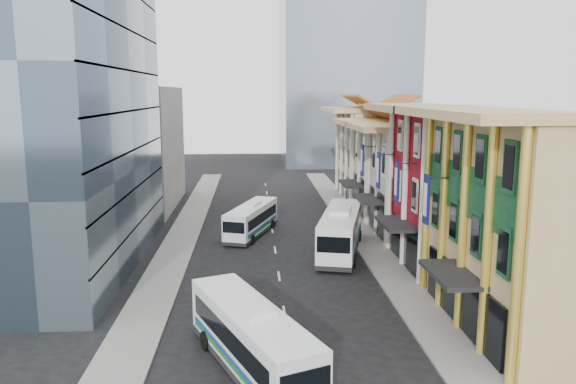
{
  "coord_description": "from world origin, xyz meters",
  "views": [
    {
      "loc": [
        -1.84,
        -24.64,
        13.34
      ],
      "look_at": [
        0.91,
        18.8,
        5.63
      ],
      "focal_mm": 35.0,
      "sensor_mm": 36.0,
      "label": 1
    }
  ],
  "objects": [
    {
      "name": "office_tower",
      "position": [
        -17.0,
        19.0,
        15.0
      ],
      "size": [
        12.0,
        26.0,
        30.0
      ],
      "primitive_type": "cube",
      "color": "#3B4D5D",
      "rests_on": "ground"
    },
    {
      "name": "shophouse_tan",
      "position": [
        14.0,
        5.0,
        6.0
      ],
      "size": [
        8.0,
        14.0,
        12.0
      ],
      "primitive_type": "cube",
      "color": "tan",
      "rests_on": "ground"
    },
    {
      "name": "shophouse_red",
      "position": [
        14.0,
        17.0,
        6.0
      ],
      "size": [
        8.0,
        10.0,
        12.0
      ],
      "primitive_type": "cube",
      "color": "maroon",
      "rests_on": "ground"
    },
    {
      "name": "shophouse_cream_near",
      "position": [
        14.0,
        26.5,
        5.0
      ],
      "size": [
        8.0,
        9.0,
        10.0
      ],
      "primitive_type": "cube",
      "color": "beige",
      "rests_on": "ground"
    },
    {
      "name": "bus_left_far",
      "position": [
        -2.0,
        27.35,
        1.58
      ],
      "size": [
        5.34,
        10.09,
        3.16
      ],
      "primitive_type": null,
      "rotation": [
        0.0,
        0.0,
        -0.32
      ],
      "color": "white",
      "rests_on": "ground"
    },
    {
      "name": "shophouse_cream_far",
      "position": [
        14.0,
        46.0,
        5.5
      ],
      "size": [
        8.0,
        12.0,
        11.0
      ],
      "primitive_type": "cube",
      "color": "beige",
      "rests_on": "ground"
    },
    {
      "name": "office_block_far",
      "position": [
        -16.0,
        42.0,
        7.0
      ],
      "size": [
        10.0,
        18.0,
        14.0
      ],
      "primitive_type": "cube",
      "color": "gray",
      "rests_on": "ground"
    },
    {
      "name": "bus_right",
      "position": [
        5.5,
        20.89,
        1.95
      ],
      "size": [
        5.73,
        12.52,
        3.91
      ],
      "primitive_type": null,
      "rotation": [
        0.0,
        0.0,
        -0.25
      ],
      "color": "white",
      "rests_on": "ground"
    },
    {
      "name": "sidewalk_right",
      "position": [
        8.5,
        22.0,
        0.07
      ],
      "size": [
        3.0,
        90.0,
        0.15
      ],
      "primitive_type": "cube",
      "color": "slate",
      "rests_on": "ground"
    },
    {
      "name": "shophouse_cream_mid",
      "position": [
        14.0,
        35.5,
        5.0
      ],
      "size": [
        8.0,
        9.0,
        10.0
      ],
      "primitive_type": "cube",
      "color": "beige",
      "rests_on": "ground"
    },
    {
      "name": "ground",
      "position": [
        0.0,
        0.0,
        0.0
      ],
      "size": [
        200.0,
        200.0,
        0.0
      ],
      "primitive_type": "plane",
      "color": "black",
      "rests_on": "ground"
    },
    {
      "name": "sidewalk_left",
      "position": [
        -8.5,
        22.0,
        0.07
      ],
      "size": [
        3.0,
        90.0,
        0.15
      ],
      "primitive_type": "cube",
      "color": "slate",
      "rests_on": "ground"
    },
    {
      "name": "bus_left_near",
      "position": [
        -2.0,
        0.69,
        1.78
      ],
      "size": [
        6.68,
        11.21,
        3.55
      ],
      "primitive_type": null,
      "rotation": [
        0.0,
        0.0,
        0.4
      ],
      "color": "silver",
      "rests_on": "ground"
    }
  ]
}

